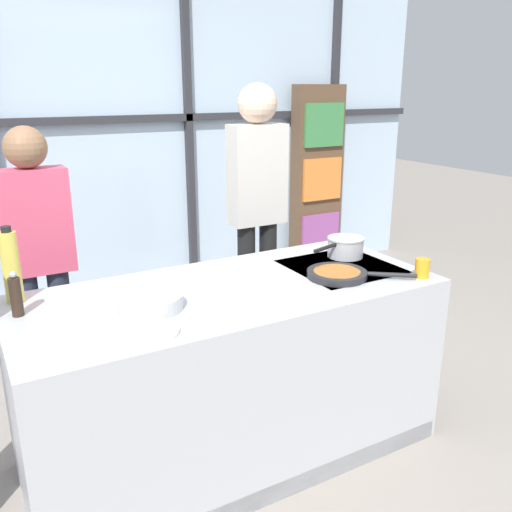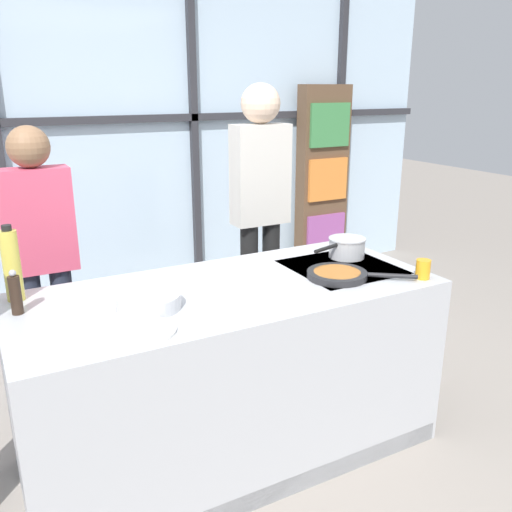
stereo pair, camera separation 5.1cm
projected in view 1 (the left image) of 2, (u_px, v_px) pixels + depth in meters
ground_plane at (233, 449)px, 2.80m from camera, size 18.00×18.00×0.00m
back_window_wall at (97, 137)px, 4.31m from camera, size 6.40×0.10×2.80m
bookshelf at (317, 182)px, 5.26m from camera, size 0.51×0.19×1.81m
demo_island at (232, 373)px, 2.67m from camera, size 1.99×0.86×0.89m
spectator_far_left at (38, 250)px, 3.00m from camera, size 0.38×0.22×1.60m
spectator_center_left at (257, 198)px, 3.61m from camera, size 0.38×0.25×1.82m
frying_pan at (339, 274)px, 2.67m from camera, size 0.46×0.39×0.04m
saucepan at (345, 246)px, 2.98m from camera, size 0.37×0.20×0.11m
white_plate at (148, 332)px, 2.07m from camera, size 0.24×0.24×0.01m
mixing_bowl at (150, 301)px, 2.29m from camera, size 0.27×0.27×0.07m
oil_bottle at (11, 267)px, 2.33m from camera, size 0.08×0.08×0.34m
pepper_grinder at (16, 296)px, 2.21m from camera, size 0.05×0.05×0.19m
juice_glass_near at (422, 268)px, 2.66m from camera, size 0.07×0.07×0.10m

